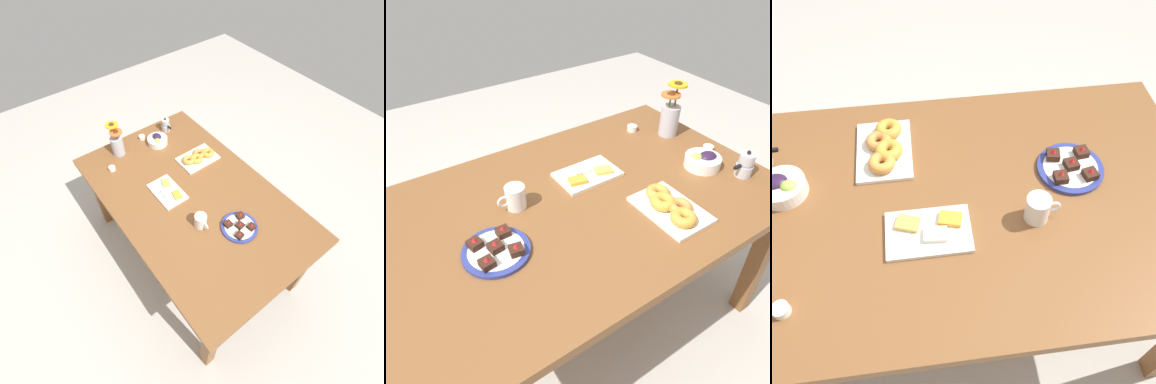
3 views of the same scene
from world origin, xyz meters
The scene contains 11 objects.
ground_plane centered at (0.00, 0.00, 0.00)m, with size 6.00×6.00×0.00m, color #B7B2A8.
dining_table centered at (0.00, 0.00, 0.65)m, with size 1.60×1.00×0.74m.
coffee_mug centered at (0.22, -0.10, 0.79)m, with size 0.11×0.08×0.09m.
grape_bowl centered at (-0.58, 0.11, 0.77)m, with size 0.15×0.15×0.07m.
cheese_platter centered at (-0.12, -0.11, 0.75)m, with size 0.26×0.17×0.03m.
croissant_platter centered at (-0.25, 0.24, 0.76)m, with size 0.19×0.28×0.05m.
jam_cup_honey centered at (-0.53, -0.31, 0.76)m, with size 0.05×0.05×0.03m.
jam_cup_berry centered at (-0.70, 0.04, 0.76)m, with size 0.05×0.05×0.03m.
dessert_plate centered at (0.37, 0.08, 0.75)m, with size 0.23×0.23×0.05m.
flower_vase centered at (-0.66, -0.19, 0.83)m, with size 0.13×0.09×0.26m.
moka_pot centered at (-0.67, 0.24, 0.79)m, with size 0.11×0.07×0.12m.
Camera 2 is at (0.62, 0.93, 1.65)m, focal length 35.00 mm.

